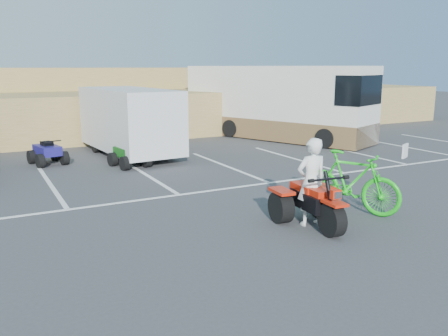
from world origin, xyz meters
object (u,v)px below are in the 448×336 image
rider (311,182)px  cargo_trailer (129,120)px  red_trike_atv (314,227)px  rv_motorhome (276,108)px  quad_atv_green (130,167)px  quad_atv_blue (48,164)px  green_dirt_bike (351,182)px

rider → cargo_trailer: bearing=-78.6°
red_trike_atv → rv_motorhome: size_ratio=0.19×
red_trike_atv → rider: rider is taller
red_trike_atv → cargo_trailer: size_ratio=0.33×
rv_motorhome → quad_atv_green: (-7.64, -3.05, -1.36)m
cargo_trailer → quad_atv_green: bearing=-112.4°
red_trike_atv → quad_atv_green: bearing=107.3°
quad_atv_blue → rv_motorhome: bearing=-3.2°
quad_atv_blue → green_dirt_bike: bearing=-70.3°
rider → rv_motorhome: size_ratio=0.20×
rider → quad_atv_blue: bearing=-61.3°
green_dirt_bike → quad_atv_blue: size_ratio=1.73×
red_trike_atv → rv_motorhome: 12.20m
green_dirt_bike → quad_atv_blue: green_dirt_bike is taller
cargo_trailer → quad_atv_blue: 3.16m
green_dirt_bike → quad_atv_blue: 10.04m
rider → quad_atv_green: 7.51m
rider → quad_atv_blue: 9.74m
quad_atv_green → green_dirt_bike: bearing=-78.0°
cargo_trailer → rv_motorhome: size_ratio=0.59×
rider → green_dirt_bike: rider is taller
quad_atv_green → quad_atv_blue: bearing=133.7°
red_trike_atv → cargo_trailer: cargo_trailer is taller
red_trike_atv → quad_atv_blue: size_ratio=1.33×
quad_atv_green → rider: bearing=-88.5°
cargo_trailer → rv_motorhome: 7.13m
cargo_trailer → red_trike_atv: bearing=-88.8°
red_trike_atv → quad_atv_blue: red_trike_atv is taller
rv_motorhome → red_trike_atv: bearing=-142.5°
quad_atv_green → red_trike_atv: bearing=-88.9°
cargo_trailer → rv_motorhome: (7.03, 1.15, 0.07)m
rider → quad_atv_blue: (-3.84, 8.91, -0.89)m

